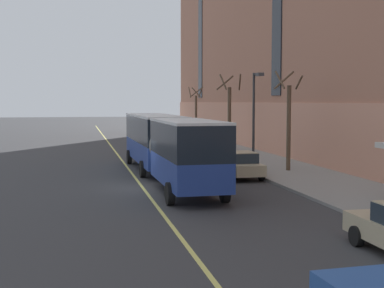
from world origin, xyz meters
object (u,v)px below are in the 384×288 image
street_tree_mid_block (288,121)px  fire_hydrant (202,146)px  parked_car_champagne_5 (240,165)px  street_tree_far_uptown (229,113)px  street_tree_far_downtown (196,112)px  street_lamp (255,110)px  parked_car_navy_1 (211,155)px  parked_car_silver_3 (168,138)px  city_bus (165,143)px  parked_car_darkgray_4 (186,144)px

street_tree_mid_block → fire_hydrant: street_tree_mid_block is taller
parked_car_champagne_5 → street_tree_far_uptown: street_tree_far_uptown is taller
street_tree_far_downtown → street_lamp: bearing=-94.4°
parked_car_navy_1 → parked_car_silver_3: 18.17m
city_bus → street_lamp: street_lamp is taller
parked_car_silver_3 → street_tree_mid_block: size_ratio=0.72×
parked_car_champagne_5 → city_bus: bearing=171.0°
street_tree_far_uptown → street_lamp: street_tree_far_uptown is taller
parked_car_darkgray_4 → parked_car_silver_3: bearing=92.0°
street_tree_mid_block → street_lamp: street_tree_mid_block is taller
parked_car_darkgray_4 → street_tree_far_uptown: (3.69, -0.93, 2.73)m
parked_car_darkgray_4 → street_tree_far_downtown: 13.26m
street_tree_mid_block → city_bus: bearing=-172.8°
parked_car_navy_1 → street_tree_far_downtown: street_tree_far_downtown is taller
city_bus → parked_car_champagne_5: city_bus is taller
parked_car_champagne_5 → fire_hydrant: 16.72m
parked_car_champagne_5 → fire_hydrant: size_ratio=6.05×
parked_car_darkgray_4 → street_tree_far_uptown: 4.69m
parked_car_silver_3 → street_tree_far_downtown: 6.39m
parked_car_champagne_5 → street_tree_mid_block: bearing=24.9°
parked_car_navy_1 → street_tree_far_uptown: street_tree_far_uptown is taller
city_bus → fire_hydrant: (5.90, 15.96, -1.60)m
street_tree_far_downtown → street_lamp: street_lamp is taller
parked_car_champagne_5 → street_tree_far_uptown: 15.80m
parked_car_navy_1 → street_tree_far_uptown: 10.30m
street_tree_mid_block → street_tree_far_uptown: 13.42m
parked_car_darkgray_4 → street_tree_mid_block: (3.67, -14.35, 2.50)m
parked_car_silver_3 → parked_car_darkgray_4: same height
street_tree_far_uptown → street_lamp: 12.99m
street_tree_far_uptown → fire_hydrant: 4.00m
street_tree_mid_block → fire_hydrant: size_ratio=8.74×
street_tree_far_uptown → street_tree_far_downtown: street_tree_far_uptown is taller
parked_car_navy_1 → parked_car_darkgray_4: same height
city_bus → street_lamp: 6.49m
street_tree_far_uptown → parked_car_champagne_5: bearing=-103.7°
city_bus → street_tree_far_downtown: street_tree_far_downtown is taller
street_tree_mid_block → parked_car_silver_3: bearing=100.0°
street_tree_mid_block → parked_car_darkgray_4: bearing=104.4°
street_tree_far_uptown → street_tree_far_downtown: size_ratio=1.12×
city_bus → parked_car_darkgray_4: city_bus is taller
parked_car_champagne_5 → street_tree_far_downtown: 28.89m
city_bus → street_tree_mid_block: size_ratio=3.03×
parked_car_champagne_5 → fire_hydrant: bearing=84.7°
parked_car_darkgray_4 → street_lamp: (1.66, -13.75, 3.19)m
parked_car_silver_3 → city_bus: bearing=-99.8°
parked_car_champagne_5 → street_tree_far_uptown: (3.69, 15.12, 2.73)m
parked_car_champagne_5 → parked_car_navy_1: bearing=92.5°
city_bus → parked_car_navy_1: city_bus is taller
parked_car_silver_3 → street_lamp: 22.20m
parked_car_navy_1 → parked_car_silver_3: size_ratio=1.07×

